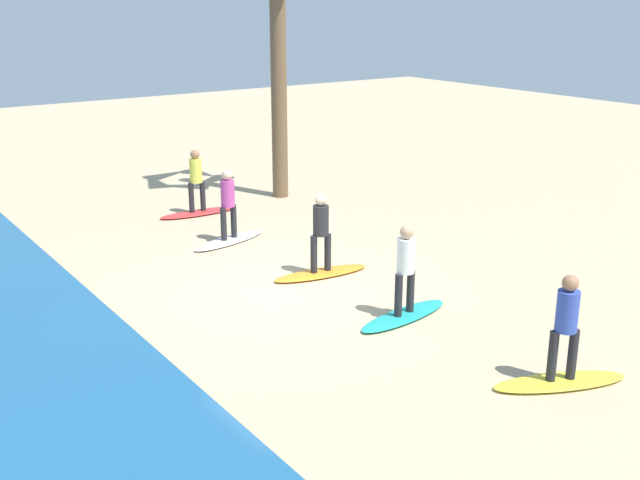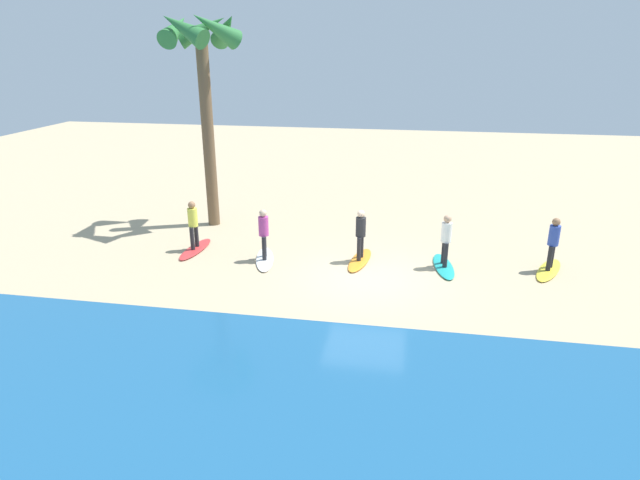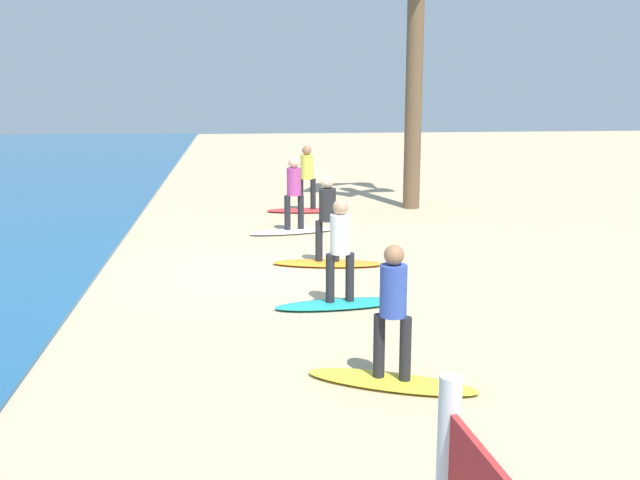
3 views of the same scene
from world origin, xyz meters
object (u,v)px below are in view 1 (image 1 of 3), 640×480
Objects in this scene: surfboard_red at (198,213)px; surfboard_orange at (321,273)px; surfer_yellow at (566,320)px; surfboard_yellow at (560,382)px; surfer_teal at (406,263)px; surfboard_white at (229,240)px; surfboard_teal at (404,316)px; surfer_orange at (321,227)px; surfer_red at (196,176)px; surfer_white at (228,199)px.

surfboard_orange is at bearing 93.29° from surfboard_red.
surfer_yellow is 11.52m from surfboard_red.
surfboard_red is at bearing -65.48° from surfboard_yellow.
surfer_teal is 2.83m from surfboard_orange.
surfer_teal is 5.80m from surfboard_white.
surfboard_yellow is at bearing 94.39° from surfboard_red.
surfer_orange reaches higher than surfboard_teal.
surfboard_teal is at bearing 179.49° from surfer_red.
surfboard_white is at bearing 4.28° from surfer_yellow.
surfboard_white is at bearing -93.30° from surfboard_teal.
surfer_red is at bearing 0.00° from surfboard_red.
surfboard_red is (5.63, -0.02, 0.00)m from surfboard_orange.
surfer_teal and surfer_white have the same top height.
surfboard_red is at bearing -10.48° from surfer_white.
surfer_red is at bearing -0.16° from surfer_orange.
surfer_white is 1.00× the size of surfer_red.
surfer_yellow is 5.84m from surfer_orange.
surfer_teal is at bearing -61.73° from surfboard_yellow.
surfer_orange and surfer_red have the same top height.
surfer_white reaches higher than surfboard_yellow.
surfboard_teal is at bearing -90.00° from surfer_teal.
surfer_teal is 1.00× the size of surfer_orange.
surfboard_teal is 2.83m from surfer_orange.
surfer_red is (8.28, -0.07, 0.00)m from surfer_teal.
surfer_yellow is 0.78× the size of surfboard_white.
surfboard_yellow is at bearing -175.72° from surfer_white.
surfer_orange is (2.65, -0.06, 0.00)m from surfer_teal.
surfboard_yellow is 11.47m from surfboard_red.
surfer_yellow and surfer_teal have the same top height.
surfer_teal is 1.00× the size of surfer_white.
surfer_white is at bearing -62.15° from surfboard_yellow.
surfer_yellow is 3.20m from surfer_teal.
surfer_yellow reaches higher than surfboard_white.
surfer_white is at bearing 8.59° from surfer_orange.
surfboard_yellow is at bearing -175.30° from surfer_teal.
surfer_red is at bearing 0.95° from surfer_yellow.
surfer_red is (2.58, -0.48, 0.00)m from surfer_white.
surfboard_white is 1.28× the size of surfer_red.
surfer_yellow reaches higher than surfboard_red.
surfboard_teal is (3.19, 0.26, -0.99)m from surfer_yellow.
surfer_orange is (5.84, 0.21, 0.99)m from surfboard_yellow.
surfer_yellow is at bearing 0.00° from surfboard_yellow.
surfboard_red is (2.58, -0.48, 0.00)m from surfboard_white.
surfer_orange is 5.72m from surfboard_red.
surfboard_white is at bearing 8.59° from surfer_orange.
surfer_orange is 3.09m from surfer_white.
surfboard_red is at bearing -82.11° from surfboard_orange.
surfer_white is at bearing 169.52° from surfer_red.
surfer_teal is 8.34m from surfboard_red.
surfer_white reaches higher than surfboard_red.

